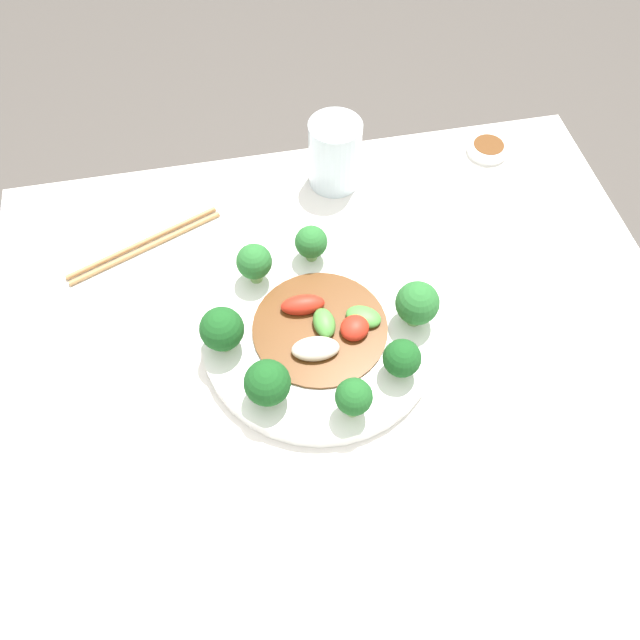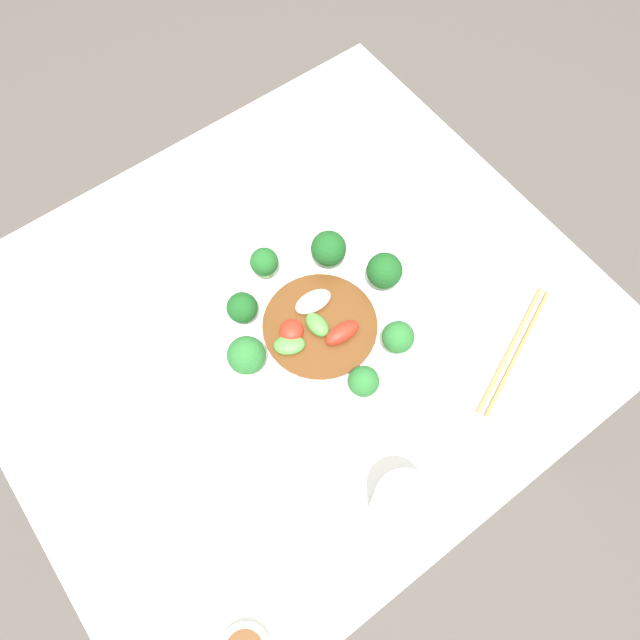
% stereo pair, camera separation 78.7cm
% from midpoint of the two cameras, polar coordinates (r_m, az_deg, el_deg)
% --- Properties ---
extents(ground_plane, '(8.00, 8.00, 0.00)m').
position_cam_midpoint_polar(ground_plane, '(1.52, -2.14, -32.88)').
color(ground_plane, '#4C4742').
extents(table, '(0.89, 0.78, 0.75)m').
position_cam_midpoint_polar(table, '(1.14, -2.84, -32.91)').
color(table, silver).
rests_on(table, ground_plane).
extents(plate, '(0.30, 0.30, 0.02)m').
position_cam_midpoint_polar(plate, '(0.76, -7.05, -29.87)').
color(plate, white).
rests_on(plate, table).
extents(broccoli_south, '(0.04, 0.04, 0.05)m').
position_cam_midpoint_polar(broccoli_south, '(0.73, -7.74, -20.81)').
color(broccoli_south, '#70A356').
rests_on(broccoli_south, plate).
extents(broccoli_northeast, '(0.05, 0.05, 0.06)m').
position_cam_midpoint_polar(broccoli_northeast, '(0.73, -13.89, -36.63)').
color(broccoli_northeast, '#89B76B').
rests_on(broccoli_northeast, plate).
extents(broccoli_east, '(0.05, 0.05, 0.06)m').
position_cam_midpoint_polar(broccoli_east, '(0.73, -18.09, -30.53)').
color(broccoli_east, '#7AAD5B').
rests_on(broccoli_east, plate).
extents(broccoli_northwest, '(0.05, 0.05, 0.05)m').
position_cam_midpoint_polar(broccoli_northwest, '(0.71, 1.32, -34.73)').
color(broccoli_northwest, '#7AAD5B').
rests_on(broccoli_northwest, plate).
extents(broccoli_southeast, '(0.05, 0.05, 0.06)m').
position_cam_midpoint_polar(broccoli_southeast, '(0.74, -14.03, -23.08)').
color(broccoli_southeast, '#7AAD5B').
rests_on(broccoli_southeast, plate).
extents(broccoli_north, '(0.04, 0.04, 0.06)m').
position_cam_midpoint_polar(broccoli_north, '(0.71, -4.52, -38.86)').
color(broccoli_north, '#89B76B').
rests_on(broccoli_north, plate).
extents(broccoli_west, '(0.05, 0.05, 0.07)m').
position_cam_midpoint_polar(broccoli_west, '(0.71, 3.37, -28.84)').
color(broccoli_west, '#70A356').
rests_on(broccoli_west, plate).
extents(stirfry_center, '(0.17, 0.17, 0.02)m').
position_cam_midpoint_polar(stirfry_center, '(0.74, -6.69, -29.92)').
color(stirfry_center, '#5B3314').
rests_on(stirfry_center, plate).
extents(drinking_glass, '(0.08, 0.08, 0.10)m').
position_cam_midpoint_polar(drinking_glass, '(0.78, -4.42, -8.90)').
color(drinking_glass, silver).
rests_on(drinking_glass, table).
extents(chopsticks, '(0.22, 0.11, 0.01)m').
position_cam_midpoint_polar(chopsticks, '(0.85, -23.74, -17.55)').
color(chopsticks, '#AD7F4C').
rests_on(chopsticks, table).
extents(sauce_dish, '(0.06, 0.06, 0.02)m').
position_cam_midpoint_polar(sauce_dish, '(0.87, 12.18, -6.17)').
color(sauce_dish, white).
rests_on(sauce_dish, table).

